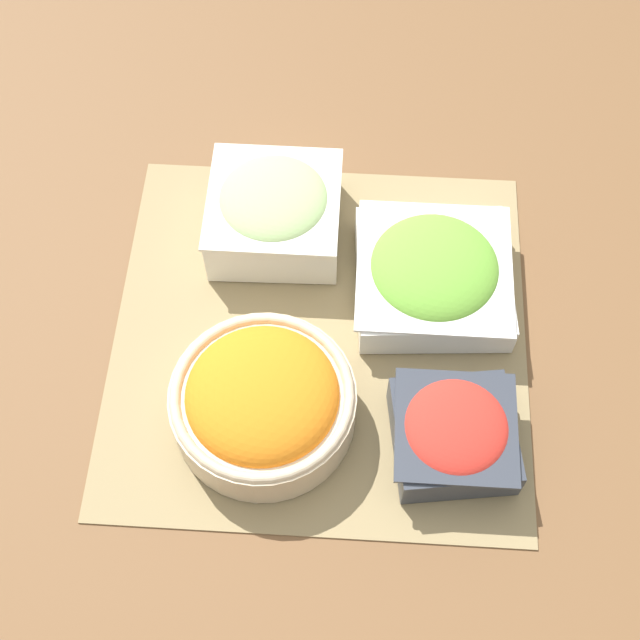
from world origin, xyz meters
name	(u,v)px	position (x,y,z in m)	size (l,w,h in m)	color
ground_plane	(320,335)	(0.00, 0.00, 0.00)	(3.00, 3.00, 0.00)	brown
placemat	(320,334)	(0.00, 0.00, 0.00)	(0.47, 0.47, 0.00)	#937F56
carrot_bowl	(263,401)	(-0.05, -0.11, 0.04)	(0.20, 0.20, 0.08)	beige
lettuce_bowl	(433,274)	(0.13, 0.07, 0.04)	(0.18, 0.18, 0.07)	white
cucumber_bowl	(274,210)	(-0.06, 0.14, 0.04)	(0.15, 0.15, 0.08)	silver
tomato_bowl	(454,433)	(0.15, -0.13, 0.04)	(0.14, 0.14, 0.06)	#333842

